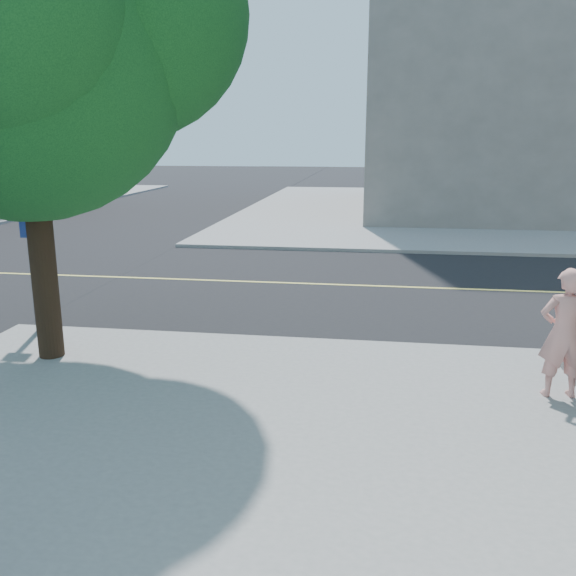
# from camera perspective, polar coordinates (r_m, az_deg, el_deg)

# --- Properties ---
(ground) EXTENTS (140.00, 140.00, 0.00)m
(ground) POSITION_cam_1_polar(r_m,az_deg,el_deg) (11.96, -19.85, -3.97)
(ground) COLOR black
(ground) RESTS_ON ground
(road_ew) EXTENTS (140.00, 9.00, 0.01)m
(road_ew) POSITION_cam_1_polar(r_m,az_deg,el_deg) (15.91, -12.31, 0.86)
(road_ew) COLOR black
(road_ew) RESTS_ON ground
(sidewalk_ne) EXTENTS (29.00, 25.00, 0.12)m
(sidewalk_ne) POSITION_cam_1_polar(r_m,az_deg,el_deg) (32.65, 22.60, 6.74)
(sidewalk_ne) COLOR gray
(sidewalk_ne) RESTS_ON ground
(filler_ne) EXTENTS (18.00, 16.00, 14.00)m
(filler_ne) POSITION_cam_1_polar(r_m,az_deg,el_deg) (33.28, 24.45, 18.91)
(filler_ne) COLOR slate
(filler_ne) RESTS_ON sidewalk_ne
(man_on_phone) EXTENTS (0.68, 0.49, 1.76)m
(man_on_phone) POSITION_cam_1_polar(r_m,az_deg,el_deg) (8.78, 24.45, -3.89)
(man_on_phone) COLOR #D89189
(man_on_phone) RESTS_ON sidewalk_se
(street_tree) EXTENTS (5.94, 5.40, 7.88)m
(street_tree) POSITION_cam_1_polar(r_m,az_deg,el_deg) (10.01, -23.22, 22.69)
(street_tree) COLOR black
(street_tree) RESTS_ON sidewalk_se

